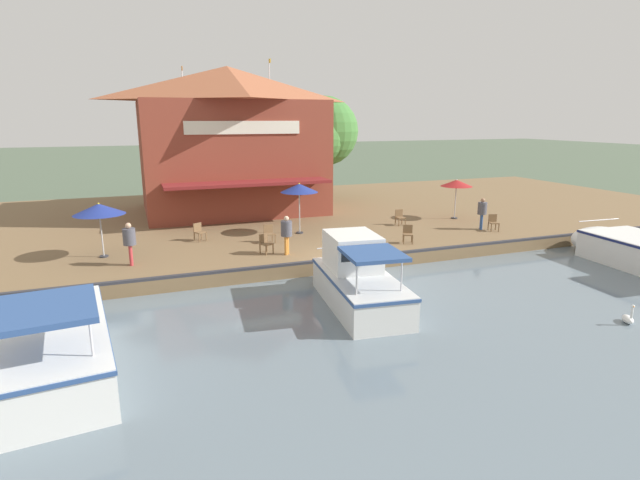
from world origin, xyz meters
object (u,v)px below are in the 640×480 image
cafe_chair_mid_patio (265,243)px  person_at_quay_edge (286,230)px  cafe_chair_beside_entrance (269,233)px  tree_downstream_bank (198,140)px  patio_umbrella_near_quay_edge (299,188)px  waterfront_restaurant (230,139)px  cafe_chair_back_row_seat (493,222)px  cafe_chair_under_first_umbrella (400,216)px  person_mid_patio (129,239)px  swan (628,319)px  cafe_chair_far_corner_seat (408,233)px  motorboat_mid_row (52,339)px  cafe_chair_facing_river (199,231)px  patio_umbrella_by_entrance (457,183)px  tree_upstream_bank (323,133)px  person_near_entrance (482,210)px  motorboat_fourth_along (354,277)px  patio_umbrella_mid_patio_left (99,209)px

cafe_chair_mid_patio → person_at_quay_edge: bearing=57.1°
cafe_chair_beside_entrance → tree_downstream_bank: 14.68m
patio_umbrella_near_quay_edge → person_at_quay_edge: patio_umbrella_near_quay_edge is taller
waterfront_restaurant → patio_umbrella_near_quay_edge: size_ratio=4.30×
waterfront_restaurant → cafe_chair_back_row_seat: bearing=46.6°
cafe_chair_under_first_umbrella → person_mid_patio: (3.01, -13.89, 0.61)m
patio_umbrella_near_quay_edge → swan: size_ratio=3.74×
waterfront_restaurant → cafe_chair_far_corner_seat: waterfront_restaurant is taller
cafe_chair_under_first_umbrella → motorboat_mid_row: size_ratio=0.12×
waterfront_restaurant → motorboat_mid_row: bearing=-24.5°
motorboat_mid_row → swan: size_ratio=10.41×
waterfront_restaurant → swan: (21.32, 8.26, -4.83)m
cafe_chair_back_row_seat → motorboat_mid_row: size_ratio=0.12×
cafe_chair_under_first_umbrella → cafe_chair_facing_river: bearing=-91.1°
cafe_chair_back_row_seat → motorboat_mid_row: motorboat_mid_row is taller
patio_umbrella_by_entrance → tree_upstream_bank: 11.37m
person_near_entrance → motorboat_fourth_along: size_ratio=0.27×
cafe_chair_back_row_seat → cafe_chair_facing_river: (-3.17, -14.64, 0.00)m
cafe_chair_under_first_umbrella → tree_upstream_bank: 11.43m
patio_umbrella_mid_patio_left → person_near_entrance: bearing=86.4°
person_mid_patio → motorboat_fourth_along: size_ratio=0.28×
cafe_chair_far_corner_seat → person_near_entrance: (-1.24, 5.16, 0.56)m
cafe_chair_under_first_umbrella → motorboat_fourth_along: motorboat_fourth_along is taller
cafe_chair_mid_patio → tree_downstream_bank: 16.41m
patio_umbrella_mid_patio_left → cafe_chair_facing_river: 4.72m
person_at_quay_edge → cafe_chair_back_row_seat: bearing=93.5°
cafe_chair_beside_entrance → person_mid_patio: (1.69, -6.14, 0.61)m
cafe_chair_under_first_umbrella → cafe_chair_back_row_seat: bearing=52.3°
cafe_chair_far_corner_seat → cafe_chair_mid_patio: 6.76m
cafe_chair_mid_patio → cafe_chair_facing_river: (-3.35, -2.38, 0.00)m
motorboat_fourth_along → waterfront_restaurant: bearing=-176.3°
cafe_chair_beside_entrance → cafe_chair_facing_river: 3.40m
cafe_chair_under_first_umbrella → patio_umbrella_by_entrance: bearing=96.7°
motorboat_mid_row → tree_downstream_bank: (-22.84, 6.84, 4.02)m
motorboat_fourth_along → tree_downstream_bank: 21.83m
patio_umbrella_mid_patio_left → person_mid_patio: size_ratio=1.35×
patio_umbrella_near_quay_edge → motorboat_mid_row: 14.38m
cafe_chair_beside_entrance → motorboat_fourth_along: (7.21, 1.13, -0.15)m
cafe_chair_mid_patio → cafe_chair_beside_entrance: bearing=160.1°
patio_umbrella_by_entrance → person_near_entrance: patio_umbrella_by_entrance is taller
tree_downstream_bank → cafe_chair_under_first_umbrella: bearing=35.2°
patio_umbrella_mid_patio_left → person_mid_patio: patio_umbrella_mid_patio_left is taller
cafe_chair_far_corner_seat → patio_umbrella_by_entrance: bearing=126.8°
patio_umbrella_by_entrance → swan: bearing=-13.6°
patio_umbrella_mid_patio_left → cafe_chair_mid_patio: (1.83, 6.57, -1.58)m
tree_downstream_bank → tree_upstream_bank: tree_upstream_bank is taller
tree_downstream_bank → motorboat_fourth_along: bearing=6.4°
patio_umbrella_near_quay_edge → motorboat_mid_row: patio_umbrella_near_quay_edge is taller
tree_upstream_bank → cafe_chair_facing_river: bearing=-44.7°
person_at_quay_edge → motorboat_mid_row: size_ratio=0.24×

